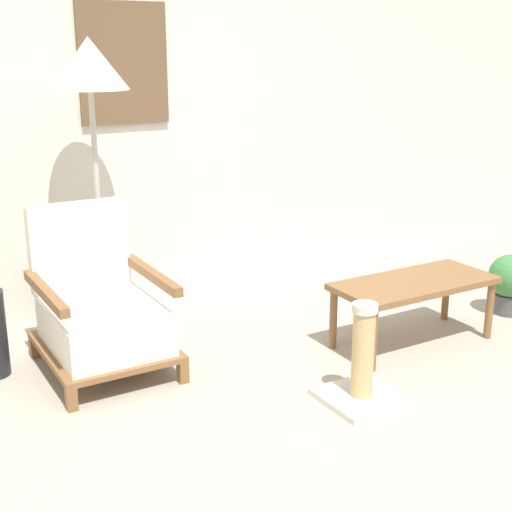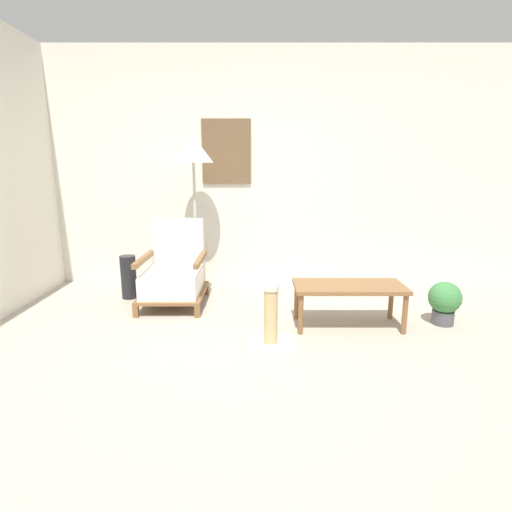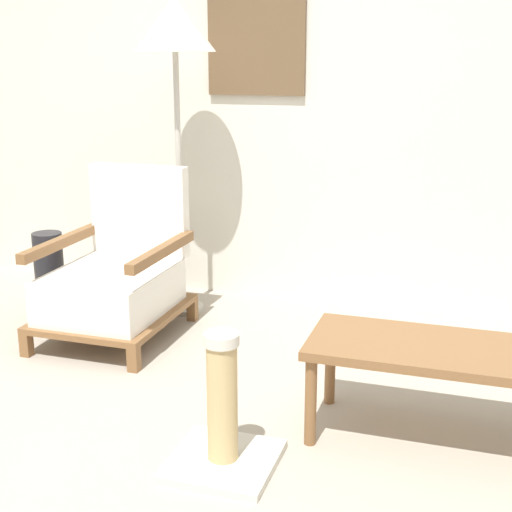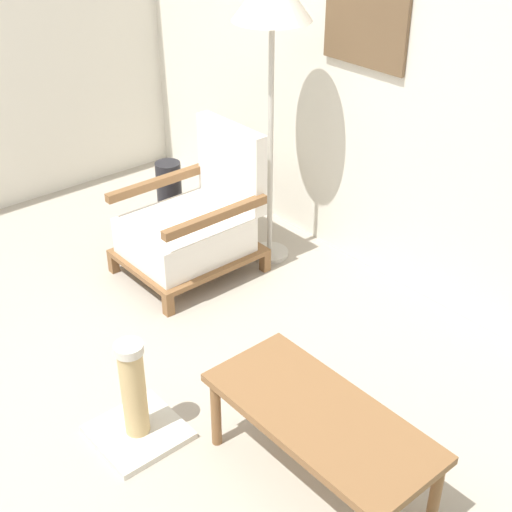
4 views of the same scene
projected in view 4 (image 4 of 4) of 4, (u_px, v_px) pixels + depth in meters
name	position (u px, v px, depth m)	size (l,w,h in m)	color
ground_plane	(38.00, 464.00, 2.98)	(14.00, 14.00, 0.00)	#A89E8E
wall_back	(419.00, 46.00, 3.54)	(8.00, 0.09, 2.70)	silver
armchair	(194.00, 223.00, 4.15)	(0.63, 0.75, 0.84)	brown
floor_lamp	(272.00, 5.00, 3.67)	(0.43, 0.43, 1.70)	#B7B2A8
coffee_table	(320.00, 422.00, 2.73)	(0.95, 0.43, 0.38)	brown
vase	(170.00, 196.00, 4.63)	(0.16, 0.16, 0.46)	black
scratching_post	(136.00, 407.00, 3.04)	(0.37, 0.37, 0.50)	beige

